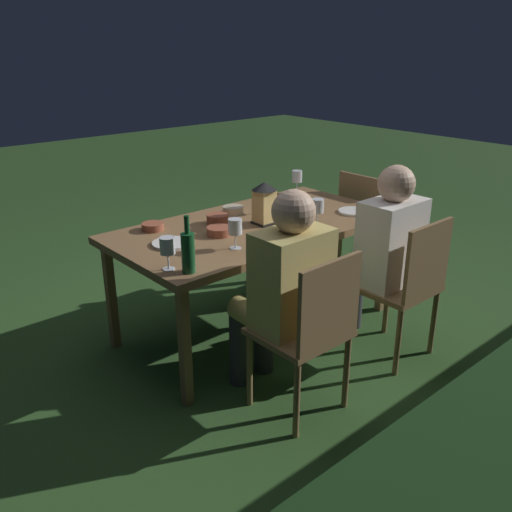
{
  "coord_description": "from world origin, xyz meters",
  "views": [
    {
      "loc": [
        2.15,
        2.45,
        1.78
      ],
      "look_at": [
        0.0,
        0.0,
        0.51
      ],
      "focal_mm": 38.61,
      "sensor_mm": 36.0,
      "label": 1
    }
  ],
  "objects_px": {
    "lantern_centerpiece": "(264,201)",
    "plate_b": "(171,243)",
    "bowl_dip": "(217,219)",
    "plate_c": "(282,236)",
    "wine_glass_a": "(167,247)",
    "plate_d": "(292,204)",
    "green_bottle_on_table": "(188,251)",
    "wine_glass_d": "(263,196)",
    "person_in_cream": "(381,249)",
    "bowl_salad": "(153,226)",
    "wine_glass_c": "(235,228)",
    "bowl_olives": "(233,210)",
    "wine_glass_b": "(297,177)",
    "chair_head_near": "(368,223)",
    "wine_glass_e": "(318,207)",
    "bowl_bread": "(219,231)",
    "plate_a": "(353,211)",
    "dining_table": "(256,232)",
    "chair_side_right_a": "(407,283)",
    "chair_side_right_b": "(310,328)",
    "person_in_mustard": "(282,287)"
  },
  "relations": [
    {
      "from": "lantern_centerpiece",
      "to": "plate_b",
      "type": "relative_size",
      "value": 1.22
    },
    {
      "from": "bowl_dip",
      "to": "plate_c",
      "type": "bearing_deg",
      "value": 105.71
    },
    {
      "from": "wine_glass_a",
      "to": "plate_d",
      "type": "xyz_separation_m",
      "value": [
        -1.28,
        -0.41,
        -0.11
      ]
    },
    {
      "from": "green_bottle_on_table",
      "to": "wine_glass_d",
      "type": "xyz_separation_m",
      "value": [
        -0.94,
        -0.5,
        0.01
      ]
    },
    {
      "from": "person_in_cream",
      "to": "bowl_salad",
      "type": "bearing_deg",
      "value": -45.7
    },
    {
      "from": "person_in_cream",
      "to": "wine_glass_a",
      "type": "xyz_separation_m",
      "value": [
        1.21,
        -0.39,
        0.2
      ]
    },
    {
      "from": "wine_glass_c",
      "to": "bowl_olives",
      "type": "relative_size",
      "value": 1.23
    },
    {
      "from": "wine_glass_b",
      "to": "chair_head_near",
      "type": "bearing_deg",
      "value": 140.13
    },
    {
      "from": "wine_glass_e",
      "to": "plate_d",
      "type": "relative_size",
      "value": 0.73
    },
    {
      "from": "chair_head_near",
      "to": "wine_glass_d",
      "type": "distance_m",
      "value": 1.03
    },
    {
      "from": "wine_glass_d",
      "to": "wine_glass_e",
      "type": "distance_m",
      "value": 0.42
    },
    {
      "from": "plate_b",
      "to": "wine_glass_e",
      "type": "bearing_deg",
      "value": 160.55
    },
    {
      "from": "wine_glass_b",
      "to": "wine_glass_c",
      "type": "relative_size",
      "value": 1.0
    },
    {
      "from": "green_bottle_on_table",
      "to": "wine_glass_b",
      "type": "relative_size",
      "value": 1.72
    },
    {
      "from": "plate_d",
      "to": "bowl_bread",
      "type": "xyz_separation_m",
      "value": [
        0.77,
        0.16,
        0.02
      ]
    },
    {
      "from": "wine_glass_c",
      "to": "plate_a",
      "type": "distance_m",
      "value": 1.02
    },
    {
      "from": "green_bottle_on_table",
      "to": "plate_c",
      "type": "height_order",
      "value": "green_bottle_on_table"
    },
    {
      "from": "green_bottle_on_table",
      "to": "plate_a",
      "type": "xyz_separation_m",
      "value": [
        -1.4,
        -0.11,
        -0.1
      ]
    },
    {
      "from": "wine_glass_b",
      "to": "plate_a",
      "type": "xyz_separation_m",
      "value": [
        0.08,
        0.6,
        -0.11
      ]
    },
    {
      "from": "plate_b",
      "to": "bowl_salad",
      "type": "xyz_separation_m",
      "value": [
        -0.06,
        -0.29,
        0.02
      ]
    },
    {
      "from": "person_in_cream",
      "to": "plate_a",
      "type": "relative_size",
      "value": 5.72
    },
    {
      "from": "dining_table",
      "to": "plate_d",
      "type": "distance_m",
      "value": 0.49
    },
    {
      "from": "plate_a",
      "to": "bowl_olives",
      "type": "height_order",
      "value": "bowl_olives"
    },
    {
      "from": "wine_glass_b",
      "to": "wine_glass_d",
      "type": "relative_size",
      "value": 1.0
    },
    {
      "from": "bowl_dip",
      "to": "chair_side_right_a",
      "type": "bearing_deg",
      "value": 119.95
    },
    {
      "from": "dining_table",
      "to": "chair_head_near",
      "type": "height_order",
      "value": "chair_head_near"
    },
    {
      "from": "plate_b",
      "to": "plate_d",
      "type": "height_order",
      "value": "same"
    },
    {
      "from": "chair_side_right_b",
      "to": "wine_glass_e",
      "type": "bearing_deg",
      "value": -138.74
    },
    {
      "from": "dining_table",
      "to": "bowl_bread",
      "type": "distance_m",
      "value": 0.31
    },
    {
      "from": "chair_side_right_b",
      "to": "bowl_bread",
      "type": "relative_size",
      "value": 5.91
    },
    {
      "from": "dining_table",
      "to": "wine_glass_e",
      "type": "relative_size",
      "value": 10.58
    },
    {
      "from": "person_in_mustard",
      "to": "wine_glass_b",
      "type": "height_order",
      "value": "person_in_mustard"
    },
    {
      "from": "bowl_salad",
      "to": "bowl_dip",
      "type": "distance_m",
      "value": 0.4
    },
    {
      "from": "plate_a",
      "to": "bowl_dip",
      "type": "relative_size",
      "value": 1.48
    },
    {
      "from": "dining_table",
      "to": "plate_b",
      "type": "height_order",
      "value": "plate_b"
    },
    {
      "from": "plate_c",
      "to": "plate_d",
      "type": "xyz_separation_m",
      "value": [
        -0.52,
        -0.44,
        0.0
      ]
    },
    {
      "from": "green_bottle_on_table",
      "to": "bowl_bread",
      "type": "bearing_deg",
      "value": -142.93
    },
    {
      "from": "wine_glass_e",
      "to": "bowl_salad",
      "type": "relative_size",
      "value": 1.29
    },
    {
      "from": "bowl_olives",
      "to": "wine_glass_c",
      "type": "bearing_deg",
      "value": 51.96
    },
    {
      "from": "green_bottle_on_table",
      "to": "plate_b",
      "type": "distance_m",
      "value": 0.43
    },
    {
      "from": "wine_glass_a",
      "to": "wine_glass_d",
      "type": "bearing_deg",
      "value": -157.8
    },
    {
      "from": "person_in_mustard",
      "to": "wine_glass_a",
      "type": "bearing_deg",
      "value": -43.9
    },
    {
      "from": "chair_side_right_b",
      "to": "wine_glass_e",
      "type": "relative_size",
      "value": 5.15
    },
    {
      "from": "bowl_salad",
      "to": "plate_d",
      "type": "bearing_deg",
      "value": 170.48
    },
    {
      "from": "person_in_cream",
      "to": "wine_glass_b",
      "type": "distance_m",
      "value": 1.08
    },
    {
      "from": "green_bottle_on_table",
      "to": "plate_d",
      "type": "xyz_separation_m",
      "value": [
        -1.22,
        -0.51,
        -0.1
      ]
    },
    {
      "from": "person_in_mustard",
      "to": "bowl_olives",
      "type": "distance_m",
      "value": 1.03
    },
    {
      "from": "wine_glass_b",
      "to": "bowl_bread",
      "type": "distance_m",
      "value": 1.09
    },
    {
      "from": "dining_table",
      "to": "plate_d",
      "type": "bearing_deg",
      "value": -162.52
    },
    {
      "from": "chair_side_right_b",
      "to": "bowl_dip",
      "type": "height_order",
      "value": "chair_side_right_b"
    }
  ]
}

